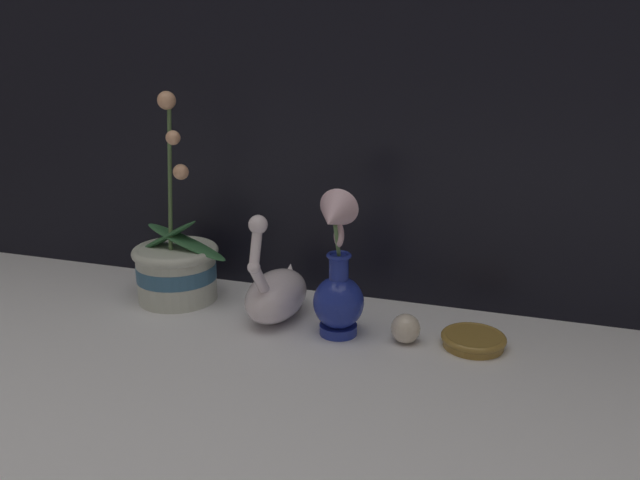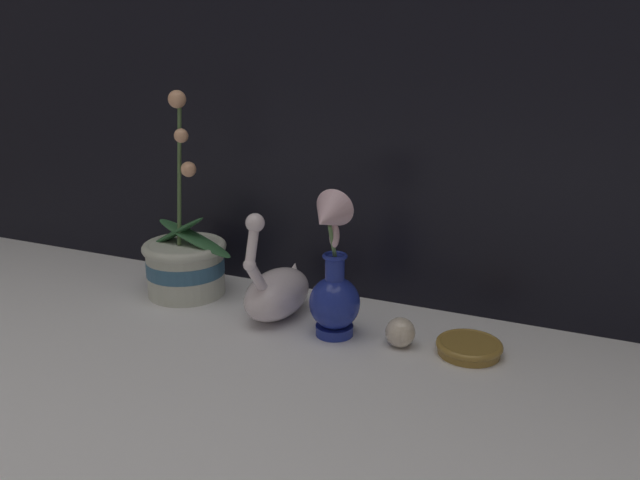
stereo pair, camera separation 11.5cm
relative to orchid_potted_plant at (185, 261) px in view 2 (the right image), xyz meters
The scene contains 6 objects.
ground_plane 0.32m from the orchid_potted_plant, 25.44° to the right, with size 2.80×2.80×0.00m, color white.
orchid_potted_plant is the anchor object (origin of this frame).
swan_figurine 0.23m from the orchid_potted_plant, ahead, with size 0.10×0.21×0.22m.
blue_vase 0.37m from the orchid_potted_plant, ahead, with size 0.09×0.12×0.27m.
glass_sphere 0.49m from the orchid_potted_plant, ahead, with size 0.05×0.05×0.05m.
amber_dish 0.60m from the orchid_potted_plant, ahead, with size 0.11×0.11×0.02m.
Camera 2 is at (0.47, -0.87, 0.49)m, focal length 35.00 mm.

